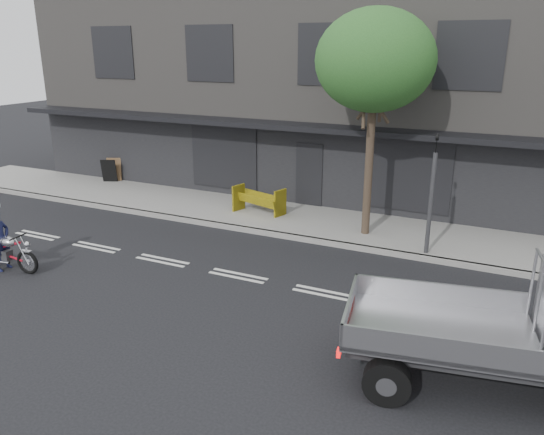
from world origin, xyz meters
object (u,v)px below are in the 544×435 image
(construction_barrier, at_px, (256,201))
(motorcycle, at_px, (6,251))
(rider, at_px, (0,240))
(sandwich_board, at_px, (109,171))
(street_tree, at_px, (375,61))
(traffic_light_pole, at_px, (431,201))

(construction_barrier, bearing_deg, motorcycle, -121.31)
(rider, distance_m, sandwich_board, 8.79)
(rider, height_order, sandwich_board, rider)
(rider, relative_size, construction_barrier, 0.96)
(motorcycle, relative_size, rider, 1.24)
(street_tree, relative_size, construction_barrier, 3.92)
(street_tree, relative_size, sandwich_board, 6.93)
(construction_barrier, bearing_deg, sandwich_board, 169.44)
(motorcycle, relative_size, construction_barrier, 1.18)
(traffic_light_pole, bearing_deg, motorcycle, -150.52)
(street_tree, height_order, construction_barrier, street_tree)
(street_tree, relative_size, motorcycle, 3.32)
(traffic_light_pole, xyz_separation_m, rider, (-10.09, -5.62, -0.83))
(street_tree, height_order, motorcycle, street_tree)
(sandwich_board, bearing_deg, traffic_light_pole, -34.67)
(street_tree, bearing_deg, traffic_light_pole, -23.03)
(street_tree, relative_size, traffic_light_pole, 1.93)
(motorcycle, bearing_deg, traffic_light_pole, 23.79)
(street_tree, distance_m, traffic_light_pole, 4.23)
(street_tree, bearing_deg, rider, -141.35)
(street_tree, distance_m, motorcycle, 11.28)
(traffic_light_pole, distance_m, motorcycle, 11.47)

